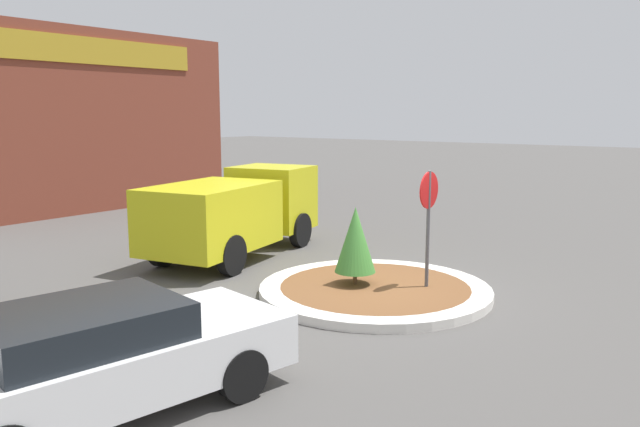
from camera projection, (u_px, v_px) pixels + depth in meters
The scene contains 7 objects.
ground_plane at pixel (375, 294), 12.13m from camera, with size 120.00×120.00×0.00m, color #514F4C.
traffic_island at pixel (375, 290), 12.11m from camera, with size 4.49×4.49×0.17m.
stop_sign at pixel (428, 210), 11.82m from camera, with size 0.70×0.07×2.42m.
island_shrub at pixel (355, 240), 12.08m from camera, with size 0.80×0.80×1.53m.
utility_truck at pixel (236, 210), 15.20m from camera, with size 5.54×3.00×2.07m.
storefront_building at pixel (51, 121), 23.52m from camera, with size 11.80×6.07×6.40m.
parked_sedan_white at pixel (100, 357), 7.20m from camera, with size 4.66×2.57×1.35m.
Camera 1 is at (-10.00, -6.20, 3.49)m, focal length 35.00 mm.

